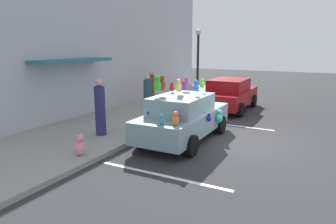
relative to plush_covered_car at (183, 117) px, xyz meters
name	(u,v)px	position (x,y,z in m)	size (l,w,h in m)	color
ground_plane	(240,142)	(0.74, -1.75, -0.81)	(60.00, 60.00, 0.00)	#2D2D30
sidewalk	(118,122)	(0.74, 3.25, -0.74)	(24.00, 4.00, 0.15)	gray
storefront_building	(74,44)	(0.74, 5.39, 2.38)	(24.00, 1.25, 6.40)	#B2B7C1
parking_stripe_front	(228,125)	(2.67, -0.75, -0.81)	(0.12, 3.60, 0.01)	silver
parking_stripe_rear	(162,175)	(-2.82, -0.75, -0.81)	(0.12, 3.60, 0.01)	silver
plush_covered_car	(183,117)	(0.00, 0.00, 0.00)	(4.27, 2.05, 2.21)	#7A9BA3
parked_sedan_behind	(230,94)	(5.54, 0.08, -0.02)	(4.22, 2.01, 1.54)	maroon
teddy_bear_on_sidewalk	(80,145)	(-3.00, 1.72, -0.38)	(0.32, 0.27, 0.61)	pink
street_lamp_post	(198,59)	(5.43, 1.75, 1.65)	(0.28, 0.28, 3.77)	black
pedestrian_near_shopfront	(152,87)	(4.99, 4.20, 0.13)	(0.31, 0.31, 1.67)	brown
pedestrian_walking_past	(100,109)	(-1.17, 2.53, 0.24)	(0.35, 0.35, 1.91)	navy
pedestrian_by_lamp	(147,94)	(3.09, 3.29, 0.11)	(0.36, 0.36, 1.66)	#1B4A51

